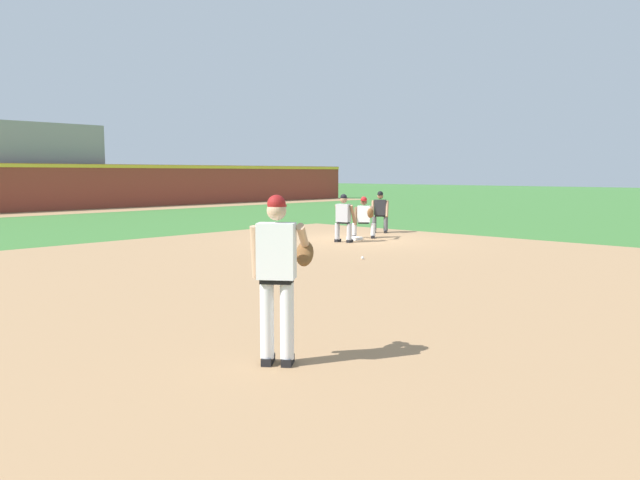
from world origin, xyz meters
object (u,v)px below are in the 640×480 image
Objects in this scene: first_base_bag at (355,238)px; pitcher at (279,269)px; baserunner at (344,216)px; first_baseman at (364,216)px; baseball at (363,258)px; umpire at (380,210)px.

pitcher is (-10.38, -7.57, 1.01)m from first_base_bag.
pitcher reaches higher than baserunner.
first_baseman reaches higher than first_base_bag.
first_baseman reaches higher than baseball.
umpire is at bearing 18.05° from baserunner.
pitcher reaches higher than first_base_bag.
first_base_bag is at bearing 36.10° from pitcher.
first_base_bag is 5.14× the size of baseball.
first_base_bag is 0.20× the size of pitcher.
baserunner is at bearing 47.93° from baseball.
baseball is 3.81m from baserunner.
pitcher is 13.33m from first_baseman.
first_baseman is 1.97m from umpire.
baseball is 0.06× the size of first_baseman.
pitcher is at bearing -142.52° from baserunner.
first_base_bag is at bearing -173.49° from first_baseman.
first_baseman is at bearing 6.51° from first_base_bag.
umpire is at bearing 19.14° from first_base_bag.
baseball is 0.05× the size of umpire.
pitcher is 1.27× the size of baserunner.
pitcher is 15.26m from umpire.
first_baseman is at bearing 11.34° from baserunner.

